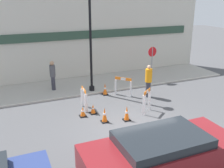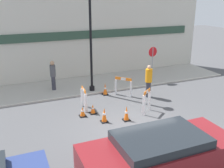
# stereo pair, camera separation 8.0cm
# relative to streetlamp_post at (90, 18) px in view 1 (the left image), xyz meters

# --- Properties ---
(ground_plane) EXTENTS (60.00, 60.00, 0.00)m
(ground_plane) POSITION_rel_streetlamp_post_xyz_m (-0.03, -4.91, -4.03)
(ground_plane) COLOR #4C4C4F
(sidewalk_slab) EXTENTS (18.00, 3.17, 0.11)m
(sidewalk_slab) POSITION_rel_streetlamp_post_xyz_m (-0.03, 1.18, -3.98)
(sidewalk_slab) COLOR #ADA89E
(sidewalk_slab) RESTS_ON ground_plane
(storefront_facade) EXTENTS (18.00, 0.22, 5.50)m
(storefront_facade) POSITION_rel_streetlamp_post_xyz_m (-0.03, 2.83, -1.28)
(storefront_facade) COLOR beige
(storefront_facade) RESTS_ON ground_plane
(streetlamp_post) EXTENTS (0.44, 0.44, 6.19)m
(streetlamp_post) POSITION_rel_streetlamp_post_xyz_m (0.00, 0.00, 0.00)
(streetlamp_post) COLOR black
(streetlamp_post) RESTS_ON sidewalk_slab
(stop_sign) EXTENTS (0.60, 0.08, 2.07)m
(stop_sign) POSITION_rel_streetlamp_post_xyz_m (4.08, 0.44, -2.53)
(stop_sign) COLOR gray
(stop_sign) RESTS_ON sidewalk_slab
(barricade_0) EXTENTS (0.19, 0.81, 1.05)m
(barricade_0) POSITION_rel_streetlamp_post_xyz_m (-1.07, -2.03, -3.47)
(barricade_0) COLOR white
(barricade_0) RESTS_ON ground_plane
(barricade_1) EXTENTS (0.64, 0.54, 1.09)m
(barricade_1) POSITION_rel_streetlamp_post_xyz_m (1.47, -3.49, -3.46)
(barricade_1) COLOR white
(barricade_1) RESTS_ON ground_plane
(barricade_2) EXTENTS (0.74, 0.78, 1.01)m
(barricade_2) POSITION_rel_streetlamp_post_xyz_m (1.39, -1.13, -3.47)
(barricade_2) COLOR white
(barricade_2) RESTS_ON ground_plane
(traffic_cone_0) EXTENTS (0.30, 0.30, 0.66)m
(traffic_cone_0) POSITION_rel_streetlamp_post_xyz_m (-0.68, -3.66, -3.71)
(traffic_cone_0) COLOR black
(traffic_cone_0) RESTS_ON ground_plane
(traffic_cone_1) EXTENTS (0.30, 0.30, 0.47)m
(traffic_cone_1) POSITION_rel_streetlamp_post_xyz_m (-1.37, -2.77, -3.81)
(traffic_cone_1) COLOR black
(traffic_cone_1) RESTS_ON ground_plane
(traffic_cone_2) EXTENTS (0.30, 0.30, 0.67)m
(traffic_cone_2) POSITION_rel_streetlamp_post_xyz_m (0.26, -3.88, -3.71)
(traffic_cone_2) COLOR black
(traffic_cone_2) RESTS_ON ground_plane
(traffic_cone_3) EXTENTS (0.30, 0.30, 0.66)m
(traffic_cone_3) POSITION_rel_streetlamp_post_xyz_m (0.53, -0.65, -3.71)
(traffic_cone_3) COLOR black
(traffic_cone_3) RESTS_ON ground_plane
(traffic_cone_4) EXTENTS (0.30, 0.30, 0.45)m
(traffic_cone_4) POSITION_rel_streetlamp_post_xyz_m (-0.85, -2.66, -3.81)
(traffic_cone_4) COLOR black
(traffic_cone_4) RESTS_ON ground_plane
(person_worker) EXTENTS (0.44, 0.44, 1.74)m
(person_worker) POSITION_rel_streetlamp_post_xyz_m (2.53, -1.81, -3.10)
(person_worker) COLOR #33333D
(person_worker) RESTS_ON ground_plane
(person_pedestrian) EXTENTS (0.42, 0.42, 1.65)m
(person_pedestrian) POSITION_rel_streetlamp_post_xyz_m (-1.94, 0.93, -3.02)
(person_pedestrian) COLOR #33333D
(person_pedestrian) RESTS_ON sidewalk_slab
(parked_car_1) EXTENTS (4.31, 1.87, 1.66)m
(parked_car_1) POSITION_rel_streetlamp_post_xyz_m (-0.74, -7.99, -3.09)
(parked_car_1) COLOR maroon
(parked_car_1) RESTS_ON ground_plane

